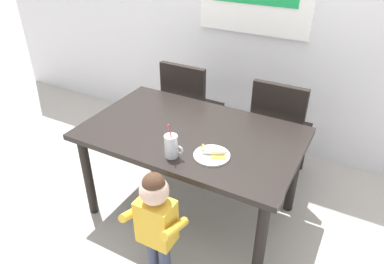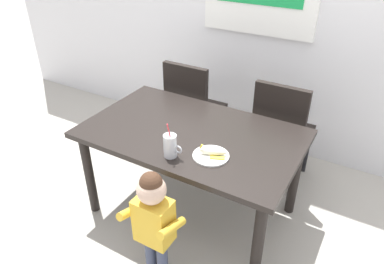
% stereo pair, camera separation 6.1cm
% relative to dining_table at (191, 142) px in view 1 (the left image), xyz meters
% --- Properties ---
extents(ground_plane, '(24.00, 24.00, 0.00)m').
position_rel_dining_table_xyz_m(ground_plane, '(0.00, 0.00, -0.64)').
color(ground_plane, '#B7B2A8').
extents(dining_table, '(1.51, 0.93, 0.73)m').
position_rel_dining_table_xyz_m(dining_table, '(0.00, 0.00, 0.00)').
color(dining_table, black).
rests_on(dining_table, ground).
extents(dining_chair_left, '(0.44, 0.45, 0.96)m').
position_rel_dining_table_xyz_m(dining_chair_left, '(-0.39, 0.68, -0.10)').
color(dining_chair_left, black).
rests_on(dining_chair_left, ground).
extents(dining_chair_right, '(0.44, 0.44, 0.96)m').
position_rel_dining_table_xyz_m(dining_chair_right, '(0.44, 0.68, -0.10)').
color(dining_chair_right, black).
rests_on(dining_chair_right, ground).
extents(toddler_standing, '(0.33, 0.24, 0.84)m').
position_rel_dining_table_xyz_m(toddler_standing, '(0.11, -0.64, -0.12)').
color(toddler_standing, '#3F4760').
rests_on(toddler_standing, ground).
extents(milk_cup, '(0.13, 0.08, 0.25)m').
position_rel_dining_table_xyz_m(milk_cup, '(0.03, -0.32, 0.16)').
color(milk_cup, silver).
rests_on(milk_cup, dining_table).
extents(snack_plate, '(0.23, 0.23, 0.01)m').
position_rel_dining_table_xyz_m(snack_plate, '(0.26, -0.20, 0.10)').
color(snack_plate, white).
rests_on(snack_plate, dining_table).
extents(peeled_banana, '(0.18, 0.13, 0.07)m').
position_rel_dining_table_xyz_m(peeled_banana, '(0.27, -0.19, 0.12)').
color(peeled_banana, '#F4EAC6').
rests_on(peeled_banana, snack_plate).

